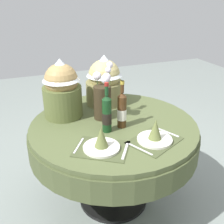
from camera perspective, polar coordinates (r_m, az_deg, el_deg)
ground at (r=2.51m, az=0.28°, el=-17.79°), size 8.00×8.00×0.00m
dining_table at (r=2.14m, az=0.32°, el=-5.50°), size 1.31×1.31×0.75m
place_setting_left at (r=1.73m, az=-2.26°, el=-6.52°), size 0.43×0.41×0.16m
place_setting_right at (r=1.84m, az=9.11°, el=-4.82°), size 0.42×0.38×0.16m
flower_vase at (r=2.09m, az=-2.00°, el=3.01°), size 0.16×0.19×0.45m
wine_bottle_left at (r=1.96m, az=2.12°, el=0.43°), size 0.07×0.07×0.36m
wine_bottle_centre at (r=1.90m, az=-1.11°, el=-0.34°), size 0.07×0.07×0.37m
gift_tub_back_left at (r=2.14m, az=-10.63°, el=5.31°), size 0.31×0.31×0.47m
gift_tub_back_centre at (r=2.36m, az=-1.64°, el=7.05°), size 0.33×0.33×0.44m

